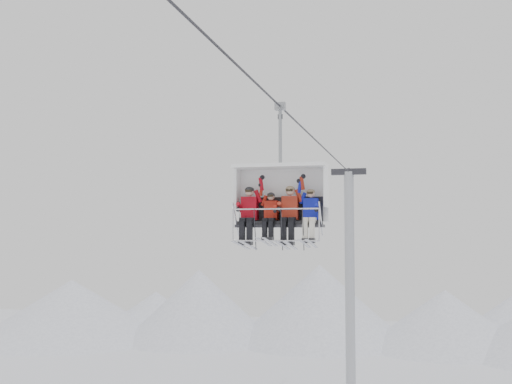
% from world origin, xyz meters
% --- Properties ---
extents(ridgeline, '(72.00, 21.00, 7.00)m').
position_xyz_m(ridgeline, '(-1.58, 42.05, 2.84)').
color(ridgeline, silver).
rests_on(ridgeline, ground).
extents(lift_tower_right, '(2.00, 1.80, 13.48)m').
position_xyz_m(lift_tower_right, '(0.00, 22.00, 5.78)').
color(lift_tower_right, '#A4A7AB').
rests_on(lift_tower_right, ground).
extents(haul_cable, '(0.06, 50.00, 0.06)m').
position_xyz_m(haul_cable, '(0.00, 0.00, 13.30)').
color(haul_cable, '#2D2D32').
rests_on(haul_cable, lift_tower_left).
extents(chairlift_carrier, '(2.64, 1.17, 3.98)m').
position_xyz_m(chairlift_carrier, '(0.00, 2.99, 10.73)').
color(chairlift_carrier, black).
rests_on(chairlift_carrier, haul_cable).
extents(skier_far_left, '(0.45, 1.69, 1.77)m').
position_xyz_m(skier_far_left, '(-0.88, 2.68, 10.25)').
color(skier_far_left, '#A80916').
rests_on(skier_far_left, chairlift_carrier).
extents(skier_center_left, '(0.37, 1.69, 1.51)m').
position_xyz_m(skier_center_left, '(-0.25, 2.66, 10.18)').
color(skier_center_left, '#AF2012').
rests_on(skier_center_left, chairlift_carrier).
extents(skier_center_right, '(0.45, 1.69, 1.77)m').
position_xyz_m(skier_center_right, '(0.30, 2.68, 10.25)').
color(skier_center_right, '#A22817').
rests_on(skier_center_right, chairlift_carrier).
extents(skier_far_right, '(0.41, 1.69, 1.62)m').
position_xyz_m(skier_far_right, '(0.89, 2.67, 10.21)').
color(skier_far_right, '#121BAA').
rests_on(skier_far_right, chairlift_carrier).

